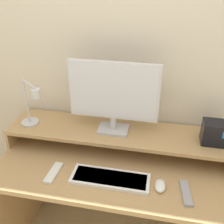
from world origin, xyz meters
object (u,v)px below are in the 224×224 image
(monitor, at_px, (113,95))
(mouse, at_px, (160,186))
(router_dock, at_px, (214,133))
(keyboard, at_px, (110,178))
(desk_lamp, at_px, (32,107))
(remote_control, at_px, (54,173))
(remote_secondary, at_px, (186,193))

(monitor, height_order, mouse, monitor)
(monitor, bearing_deg, router_dock, -0.93)
(router_dock, bearing_deg, monitor, 179.07)
(monitor, height_order, keyboard, monitor)
(desk_lamp, bearing_deg, mouse, -15.71)
(router_dock, relative_size, remote_control, 0.82)
(remote_control, xyz_separation_m, remote_secondary, (0.71, -0.00, 0.00))
(remote_secondary, bearing_deg, remote_control, 179.64)
(remote_control, bearing_deg, monitor, 47.19)
(desk_lamp, xyz_separation_m, keyboard, (0.52, -0.22, -0.26))
(router_dock, bearing_deg, remote_secondary, -115.48)
(monitor, xyz_separation_m, remote_secondary, (0.43, -0.30, -0.36))
(desk_lamp, relative_size, router_dock, 2.22)
(router_dock, xyz_separation_m, remote_control, (-0.85, -0.29, -0.19))
(desk_lamp, distance_m, router_dock, 1.06)
(desk_lamp, distance_m, keyboard, 0.62)
(desk_lamp, relative_size, mouse, 3.16)
(keyboard, xyz_separation_m, remote_control, (-0.32, -0.02, -0.00))
(desk_lamp, xyz_separation_m, router_dock, (1.05, 0.06, -0.08))
(desk_lamp, height_order, keyboard, desk_lamp)
(remote_control, bearing_deg, mouse, 1.30)
(keyboard, bearing_deg, router_dock, 26.98)
(monitor, bearing_deg, remote_secondary, -35.04)
(desk_lamp, distance_m, mouse, 0.86)
(mouse, bearing_deg, keyboard, 179.06)
(router_dock, xyz_separation_m, mouse, (-0.27, -0.28, -0.18))
(monitor, height_order, router_dock, monitor)
(monitor, relative_size, keyboard, 1.22)
(router_dock, bearing_deg, desk_lamp, -176.96)
(mouse, height_order, remote_control, mouse)
(desk_lamp, distance_m, remote_secondary, 0.98)
(desk_lamp, height_order, remote_control, desk_lamp)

